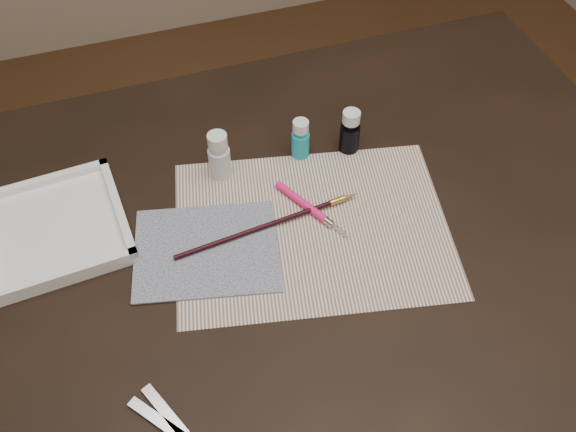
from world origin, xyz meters
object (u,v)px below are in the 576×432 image
object	(u,v)px
canvas	(207,250)
paint_bottle_navy	(350,131)
paper	(312,228)
paint_bottle_white	(219,156)
palette_tray	(55,228)
paint_bottle_cyan	(300,139)

from	to	relation	value
canvas	paint_bottle_navy	distance (m)	0.33
paper	paint_bottle_white	size ratio (longest dim) A/B	4.75
canvas	paint_bottle_white	size ratio (longest dim) A/B	2.44
canvas	paint_bottle_white	bearing A→B (deg)	67.47
paint_bottle_white	canvas	bearing A→B (deg)	-112.53
paint_bottle_navy	canvas	bearing A→B (deg)	-154.30
paper	paint_bottle_white	bearing A→B (deg)	123.94
paper	palette_tray	xyz separation A→B (m)	(-0.39, 0.12, 0.01)
paint_bottle_navy	paper	bearing A→B (deg)	-129.31
canvas	palette_tray	xyz separation A→B (m)	(-0.22, 0.11, 0.01)
canvas	paint_bottle_navy	world-z (taller)	paint_bottle_navy
paint_bottle_navy	palette_tray	world-z (taller)	paint_bottle_navy
paint_bottle_white	paint_bottle_navy	size ratio (longest dim) A/B	1.08
paper	paint_bottle_cyan	bearing A→B (deg)	77.40
canvas	palette_tray	world-z (taller)	palette_tray
paper	paint_bottle_navy	bearing A→B (deg)	50.69
paper	canvas	distance (m)	0.17
paper	canvas	bearing A→B (deg)	177.17
canvas	palette_tray	distance (m)	0.24
paint_bottle_white	paint_bottle_cyan	size ratio (longest dim) A/B	1.19
paint_bottle_cyan	palette_tray	bearing A→B (deg)	-174.18
paint_bottle_white	paper	bearing A→B (deg)	-56.06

